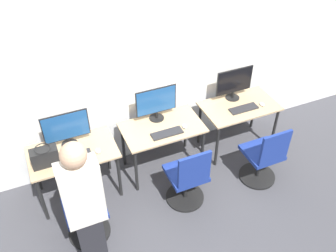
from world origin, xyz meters
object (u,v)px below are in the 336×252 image
monitor_right (234,83)px  person_left (85,207)px  keyboard_left (74,157)px  mouse_center (185,126)px  keyboard_right (244,109)px  keyboard_center (167,133)px  handbag (45,157)px  mouse_right (262,104)px  monitor_left (66,129)px  monitor_center (156,103)px  office_chair_left (87,216)px  office_chair_center (188,180)px  mouse_left (98,151)px  office_chair_right (263,159)px

monitor_right → person_left: bearing=-151.8°
keyboard_left → person_left: (-0.07, -0.97, 0.24)m
mouse_center → keyboard_right: 0.89m
keyboard_center → mouse_center: mouse_center is taller
keyboard_left → handbag: 0.32m
mouse_right → person_left: bearing=-160.1°
monitor_left → monitor_center: same height
office_chair_left → monitor_right: bearing=21.1°
office_chair_center → keyboard_right: office_chair_center is taller
mouse_left → mouse_right: (2.29, 0.01, 0.00)m
office_chair_left → keyboard_left: bearing=85.2°
office_chair_right → monitor_center: bearing=139.5°
office_chair_left → person_left: bearing=-93.7°
mouse_left → monitor_center: monitor_center is taller
monitor_center → office_chair_right: bearing=-40.5°
mouse_left → person_left: 1.03m
monitor_center → keyboard_right: size_ratio=1.35×
office_chair_center → office_chair_right: size_ratio=1.00×
keyboard_left → keyboard_right: (2.28, 0.01, 0.00)m
mouse_left → person_left: size_ratio=0.05×
office_chair_left → office_chair_right: 2.28m
mouse_right → mouse_center: bearing=-179.6°
mouse_center → office_chair_right: size_ratio=0.10×
handbag → monitor_left: bearing=36.4°
monitor_left → office_chair_center: size_ratio=0.59×
person_left → mouse_center: bearing=32.8°
person_left → mouse_center: (1.47, 0.95, -0.23)m
keyboard_left → keyboard_center: (1.14, -0.05, 0.00)m
mouse_right → office_chair_right: office_chair_right is taller
monitor_right → keyboard_right: monitor_right is taller
office_chair_left → office_chair_center: (1.24, 0.03, 0.00)m
office_chair_center → monitor_right: size_ratio=1.70×
office_chair_center → monitor_right: 1.52m
keyboard_center → mouse_right: size_ratio=4.43×
monitor_right → keyboard_right: bearing=-90.0°
office_chair_center → keyboard_right: (1.10, 0.58, 0.34)m
keyboard_right → handbag: (-2.59, 0.00, 0.11)m
monitor_left → handbag: size_ratio=1.80×
monitor_center → monitor_right: same height
monitor_left → handbag: 0.40m
mouse_left → monitor_center: 0.95m
monitor_right → handbag: (-2.59, -0.29, -0.13)m
keyboard_right → handbag: handbag is taller
monitor_right → mouse_right: (0.28, -0.31, -0.23)m
monitor_left → mouse_center: size_ratio=5.99×
monitor_left → office_chair_right: bearing=-21.3°
monitor_center → mouse_right: bearing=-12.1°
mouse_center → handbag: (-1.70, 0.03, 0.10)m
monitor_left → keyboard_left: 0.34m
person_left → office_chair_right: bearing=8.3°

